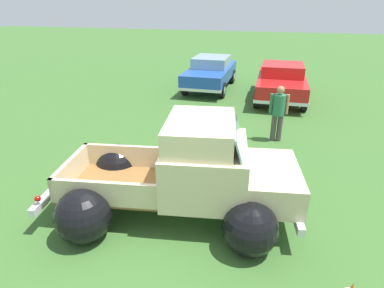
# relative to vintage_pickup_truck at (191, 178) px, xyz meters

# --- Properties ---
(ground_plane) EXTENTS (80.00, 80.00, 0.00)m
(ground_plane) POSITION_rel_vintage_pickup_truck_xyz_m (-0.38, -0.06, -0.76)
(ground_plane) COLOR #3D6B2D
(vintage_pickup_truck) EXTENTS (4.84, 3.27, 1.96)m
(vintage_pickup_truck) POSITION_rel_vintage_pickup_truck_xyz_m (0.00, 0.00, 0.00)
(vintage_pickup_truck) COLOR black
(vintage_pickup_truck) RESTS_ON ground
(show_car_0) EXTENTS (1.87, 4.35, 1.43)m
(show_car_0) POSITION_rel_vintage_pickup_truck_xyz_m (-1.59, 9.53, 0.02)
(show_car_0) COLOR black
(show_car_0) RESTS_ON ground
(show_car_1) EXTENTS (1.99, 4.25, 1.43)m
(show_car_1) POSITION_rel_vintage_pickup_truck_xyz_m (1.56, 8.49, 0.03)
(show_car_1) COLOR black
(show_car_1) RESTS_ON ground
(spectator_0) EXTENTS (0.54, 0.36, 1.62)m
(spectator_0) POSITION_rel_vintage_pickup_truck_xyz_m (1.50, 4.02, 0.17)
(spectator_0) COLOR #4C4742
(spectator_0) RESTS_ON ground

